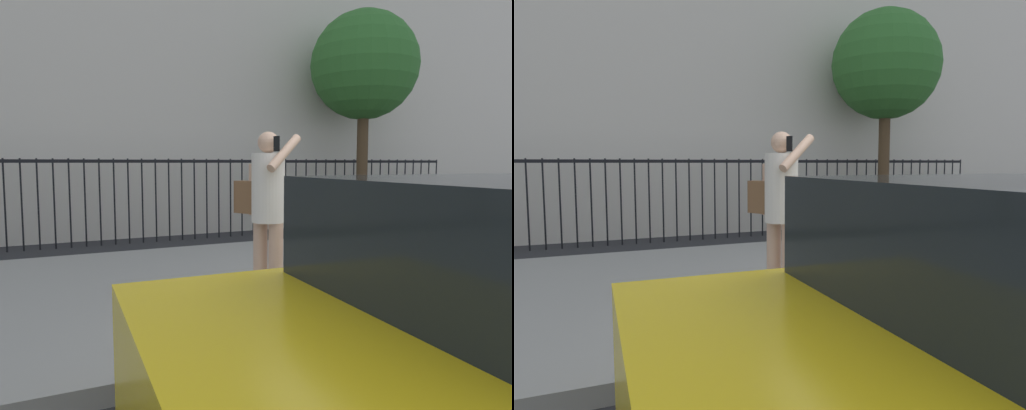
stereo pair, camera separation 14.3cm
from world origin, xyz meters
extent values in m
plane|color=#28282B|center=(0.00, 0.00, 0.00)|extent=(60.00, 60.00, 0.00)
cube|color=gray|center=(0.00, 2.20, 0.07)|extent=(28.00, 4.40, 0.15)
cube|color=black|center=(0.00, 5.90, 1.55)|extent=(12.00, 0.04, 0.06)
cylinder|color=black|center=(-3.70, 5.90, 0.80)|extent=(0.03, 0.03, 1.60)
cylinder|color=black|center=(-3.45, 5.90, 0.80)|extent=(0.03, 0.03, 1.60)
cylinder|color=black|center=(-3.19, 5.90, 0.80)|extent=(0.03, 0.03, 1.60)
cylinder|color=black|center=(-2.94, 5.90, 0.80)|extent=(0.03, 0.03, 1.60)
cylinder|color=black|center=(-2.68, 5.90, 0.80)|extent=(0.03, 0.03, 1.60)
cylinder|color=black|center=(-2.43, 5.90, 0.80)|extent=(0.03, 0.03, 1.60)
cylinder|color=black|center=(-2.17, 5.90, 0.80)|extent=(0.03, 0.03, 1.60)
cylinder|color=black|center=(-1.91, 5.90, 0.80)|extent=(0.03, 0.03, 1.60)
cylinder|color=black|center=(-1.66, 5.90, 0.80)|extent=(0.03, 0.03, 1.60)
cylinder|color=black|center=(-1.40, 5.90, 0.80)|extent=(0.03, 0.03, 1.60)
cylinder|color=black|center=(-1.15, 5.90, 0.80)|extent=(0.03, 0.03, 1.60)
cylinder|color=black|center=(-0.89, 5.90, 0.80)|extent=(0.03, 0.03, 1.60)
cylinder|color=black|center=(-0.64, 5.90, 0.80)|extent=(0.03, 0.03, 1.60)
cylinder|color=black|center=(-0.38, 5.90, 0.80)|extent=(0.03, 0.03, 1.60)
cylinder|color=black|center=(-0.13, 5.90, 0.80)|extent=(0.03, 0.03, 1.60)
cylinder|color=black|center=(0.13, 5.90, 0.80)|extent=(0.03, 0.03, 1.60)
cylinder|color=black|center=(0.38, 5.90, 0.80)|extent=(0.03, 0.03, 1.60)
cylinder|color=black|center=(0.64, 5.90, 0.80)|extent=(0.03, 0.03, 1.60)
cylinder|color=black|center=(0.89, 5.90, 0.80)|extent=(0.03, 0.03, 1.60)
cylinder|color=black|center=(1.15, 5.90, 0.80)|extent=(0.03, 0.03, 1.60)
cylinder|color=black|center=(1.40, 5.90, 0.80)|extent=(0.03, 0.03, 1.60)
cylinder|color=black|center=(1.66, 5.90, 0.80)|extent=(0.03, 0.03, 1.60)
cylinder|color=black|center=(1.91, 5.90, 0.80)|extent=(0.03, 0.03, 1.60)
cylinder|color=black|center=(2.17, 5.90, 0.80)|extent=(0.03, 0.03, 1.60)
cylinder|color=black|center=(2.43, 5.90, 0.80)|extent=(0.03, 0.03, 1.60)
cylinder|color=black|center=(2.68, 5.90, 0.80)|extent=(0.03, 0.03, 1.60)
cylinder|color=black|center=(2.94, 5.90, 0.80)|extent=(0.03, 0.03, 1.60)
cylinder|color=black|center=(3.19, 5.90, 0.80)|extent=(0.03, 0.03, 1.60)
cylinder|color=black|center=(3.45, 5.90, 0.80)|extent=(0.03, 0.03, 1.60)
cylinder|color=black|center=(3.70, 5.90, 0.80)|extent=(0.03, 0.03, 1.60)
cylinder|color=black|center=(3.96, 5.90, 0.80)|extent=(0.03, 0.03, 1.60)
cylinder|color=black|center=(4.21, 5.90, 0.80)|extent=(0.03, 0.03, 1.60)
cylinder|color=black|center=(4.47, 5.90, 0.80)|extent=(0.03, 0.03, 1.60)
cylinder|color=black|center=(4.72, 5.90, 0.80)|extent=(0.03, 0.03, 1.60)
cylinder|color=black|center=(4.98, 5.90, 0.80)|extent=(0.03, 0.03, 1.60)
cylinder|color=black|center=(5.23, 5.90, 0.80)|extent=(0.03, 0.03, 1.60)
cylinder|color=black|center=(5.49, 5.90, 0.80)|extent=(0.03, 0.03, 1.60)
cylinder|color=black|center=(5.74, 5.90, 0.80)|extent=(0.03, 0.03, 1.60)
cylinder|color=black|center=(6.00, 5.90, 0.80)|extent=(0.03, 0.03, 1.60)
cylinder|color=black|center=(-1.98, -0.63, 0.32)|extent=(0.65, 0.24, 0.64)
cylinder|color=tan|center=(-0.92, 1.23, 0.53)|extent=(0.15, 0.15, 0.77)
cylinder|color=tan|center=(-1.01, 1.41, 0.53)|extent=(0.15, 0.15, 0.77)
cylinder|color=silver|center=(-0.97, 1.32, 1.27)|extent=(0.46, 0.46, 0.70)
sphere|color=tan|center=(-0.97, 1.32, 1.73)|extent=(0.22, 0.22, 0.22)
cylinder|color=tan|center=(-0.88, 1.14, 1.62)|extent=(0.48, 0.30, 0.38)
cylinder|color=tan|center=(-1.06, 1.50, 1.25)|extent=(0.09, 0.09, 0.53)
cube|color=black|center=(-0.96, 1.16, 1.71)|extent=(0.04, 0.07, 0.15)
cube|color=brown|center=(-1.08, 1.55, 1.16)|extent=(0.27, 0.32, 0.34)
cube|color=brown|center=(2.82, 3.76, 0.60)|extent=(1.60, 0.45, 0.05)
cube|color=brown|center=(2.82, 3.56, 0.88)|extent=(1.60, 0.06, 0.44)
cube|color=#333338|center=(2.12, 3.76, 0.35)|extent=(0.08, 0.41, 0.40)
cube|color=#333338|center=(3.52, 3.76, 0.35)|extent=(0.08, 0.41, 0.40)
cylinder|color=#4C3823|center=(3.26, 5.36, 1.49)|extent=(0.24, 0.24, 2.97)
sphere|color=#2D6628|center=(3.26, 5.36, 3.61)|extent=(2.31, 2.31, 2.31)
camera|label=1|loc=(-2.98, -2.85, 1.52)|focal=32.08mm
camera|label=2|loc=(-2.85, -2.91, 1.52)|focal=32.08mm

